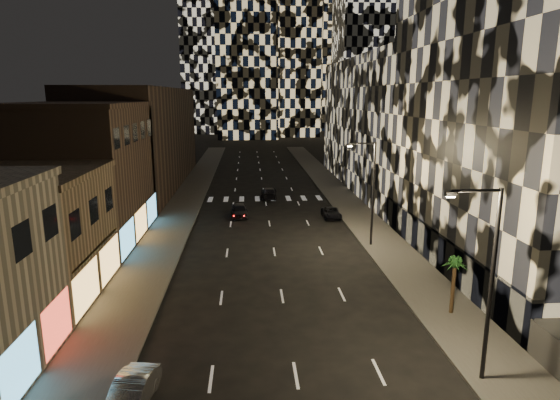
{
  "coord_description": "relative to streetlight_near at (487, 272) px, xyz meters",
  "views": [
    {
      "loc": [
        -2.11,
        -8.73,
        12.98
      ],
      "look_at": [
        0.03,
        22.35,
        6.0
      ],
      "focal_mm": 30.0,
      "sensor_mm": 36.0,
      "label": 1
    }
  ],
  "objects": [
    {
      "name": "sidewalk_right",
      "position": [
        1.65,
        40.0,
        -5.28
      ],
      "size": [
        4.0,
        120.0,
        0.15
      ],
      "primitive_type": "cube",
      "color": "#47443F",
      "rests_on": "ground"
    },
    {
      "name": "sidewalk_left",
      "position": [
        -18.35,
        40.0,
        -5.28
      ],
      "size": [
        4.0,
        120.0,
        0.15
      ],
      "primitive_type": "cube",
      "color": "#47443F",
      "rests_on": "ground"
    },
    {
      "name": "curb_left",
      "position": [
        -16.25,
        40.0,
        -5.28
      ],
      "size": [
        0.2,
        120.0,
        0.15
      ],
      "primitive_type": "cube",
      "color": "#4C4C47",
      "rests_on": "ground"
    },
    {
      "name": "midrise_base",
      "position": [
        3.95,
        14.5,
        -3.85
      ],
      "size": [
        0.6,
        25.0,
        3.0
      ],
      "primitive_type": "cube",
      "color": "#383838",
      "rests_on": "ground"
    },
    {
      "name": "retail_brown",
      "position": [
        -25.35,
        23.5,
        0.65
      ],
      "size": [
        10.0,
        15.0,
        12.0
      ],
      "primitive_type": "cube",
      "color": "#493529",
      "rests_on": "ground"
    },
    {
      "name": "retail_filler_left",
      "position": [
        -25.35,
        50.0,
        1.65
      ],
      "size": [
        10.0,
        40.0,
        14.0
      ],
      "primitive_type": "cube",
      "color": "#493529",
      "rests_on": "ground"
    },
    {
      "name": "curb_right",
      "position": [
        -0.45,
        40.0,
        -5.28
      ],
      "size": [
        0.2,
        120.0,
        0.15
      ],
      "primitive_type": "cube",
      "color": "#4C4C47",
      "rests_on": "ground"
    },
    {
      "name": "palm_tree",
      "position": [
        1.67,
        6.63,
        -2.28
      ],
      "size": [
        1.8,
        1.79,
        3.54
      ],
      "color": "#47331E",
      "rests_on": "sidewalk_right"
    },
    {
      "name": "midrise_right",
      "position": [
        11.65,
        14.5,
        5.65
      ],
      "size": [
        16.0,
        25.0,
        22.0
      ],
      "primitive_type": "cube",
      "color": "#232326",
      "rests_on": "ground"
    },
    {
      "name": "car_dark_rightlane",
      "position": [
        -1.54,
        29.85,
        -4.8
      ],
      "size": [
        1.85,
        3.97,
        1.1
      ],
      "primitive_type": "imported",
      "rotation": [
        0.0,
        0.0,
        -0.01
      ],
      "color": "black",
      "rests_on": "ground"
    },
    {
      "name": "car_silver_parked",
      "position": [
        -15.55,
        -0.93,
        -4.69
      ],
      "size": [
        1.89,
        4.18,
        1.33
      ],
      "primitive_type": "imported",
      "rotation": [
        0.0,
        0.0,
        -0.12
      ],
      "color": "gray",
      "rests_on": "ground"
    },
    {
      "name": "car_dark_oncoming",
      "position": [
        -7.85,
        40.21,
        -4.66
      ],
      "size": [
        2.14,
        4.86,
        1.39
      ],
      "primitive_type": "imported",
      "rotation": [
        0.0,
        0.0,
        3.1
      ],
      "color": "black",
      "rests_on": "ground"
    },
    {
      "name": "streetlight_far",
      "position": [
        0.0,
        20.0,
        0.0
      ],
      "size": [
        2.55,
        0.25,
        9.0
      ],
      "color": "black",
      "rests_on": "sidewalk_right"
    },
    {
      "name": "car_dark_midlane",
      "position": [
        -11.51,
        30.97,
        -4.63
      ],
      "size": [
        1.99,
        4.33,
        1.44
      ],
      "primitive_type": "imported",
      "rotation": [
        0.0,
        0.0,
        0.07
      ],
      "color": "black",
      "rests_on": "ground"
    },
    {
      "name": "retail_tan",
      "position": [
        -25.35,
        11.0,
        -1.35
      ],
      "size": [
        10.0,
        10.0,
        8.0
      ],
      "primitive_type": "cube",
      "color": "#82694E",
      "rests_on": "ground"
    },
    {
      "name": "midrise_filler_right",
      "position": [
        11.65,
        47.0,
        3.65
      ],
      "size": [
        16.0,
        40.0,
        18.0
      ],
      "primitive_type": "cube",
      "color": "#232326",
      "rests_on": "ground"
    },
    {
      "name": "streetlight_near",
      "position": [
        0.0,
        0.0,
        0.0
      ],
      "size": [
        2.55,
        0.25,
        9.0
      ],
      "color": "black",
      "rests_on": "sidewalk_right"
    }
  ]
}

